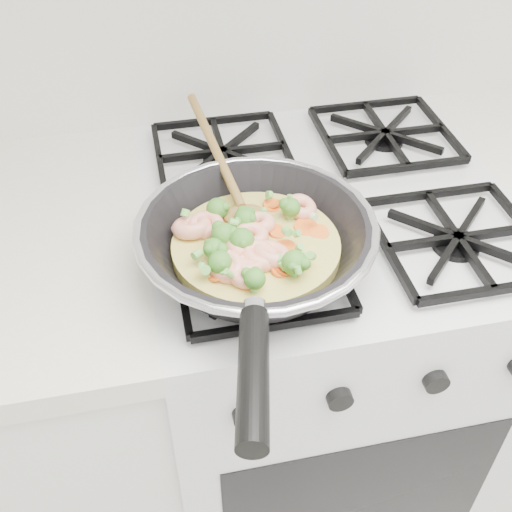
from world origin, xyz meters
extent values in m
cube|color=silver|center=(0.00, 1.70, 0.45)|extent=(0.60, 0.60, 0.90)
cube|color=black|center=(0.00, 1.40, 0.45)|extent=(0.48, 0.00, 0.40)
cube|color=black|center=(0.00, 1.70, 0.91)|extent=(0.56, 0.56, 0.02)
torus|color=silver|center=(-0.15, 1.56, 0.98)|extent=(0.33, 0.33, 0.01)
cylinder|color=black|center=(-0.20, 1.32, 0.98)|extent=(0.07, 0.18, 0.03)
cylinder|color=#D5CA5D|center=(-0.15, 1.56, 0.95)|extent=(0.23, 0.23, 0.02)
ellipsoid|color=olive|center=(-0.16, 1.61, 0.97)|extent=(0.05, 0.07, 0.02)
cylinder|color=olive|center=(-0.18, 1.75, 0.99)|extent=(0.05, 0.27, 0.05)
torus|color=#FAB194|center=(-0.17, 1.51, 0.97)|extent=(0.06, 0.06, 0.02)
torus|color=#FAB194|center=(-0.17, 1.55, 0.97)|extent=(0.07, 0.07, 0.03)
torus|color=#FAB194|center=(-0.14, 1.59, 0.97)|extent=(0.06, 0.06, 0.02)
torus|color=#FAB194|center=(-0.16, 1.56, 0.97)|extent=(0.05, 0.06, 0.03)
torus|color=#FAB194|center=(-0.16, 1.52, 0.97)|extent=(0.08, 0.08, 0.02)
torus|color=#FAB194|center=(-0.19, 1.54, 0.97)|extent=(0.07, 0.07, 0.03)
torus|color=#FAB194|center=(-0.21, 1.60, 0.97)|extent=(0.07, 0.07, 0.03)
torus|color=#FAB194|center=(-0.18, 1.49, 0.97)|extent=(0.07, 0.07, 0.02)
torus|color=#FAB194|center=(-0.14, 1.52, 0.97)|extent=(0.08, 0.08, 0.03)
torus|color=#FAB194|center=(-0.23, 1.60, 0.97)|extent=(0.06, 0.06, 0.03)
torus|color=#FAB194|center=(-0.07, 1.61, 0.97)|extent=(0.06, 0.06, 0.02)
torus|color=#FAB194|center=(-0.20, 1.51, 0.97)|extent=(0.07, 0.07, 0.03)
ellipsoid|color=#4C8E2E|center=(-0.09, 1.60, 0.98)|extent=(0.04, 0.04, 0.03)
ellipsoid|color=#4C8E2E|center=(-0.16, 1.59, 0.98)|extent=(0.04, 0.04, 0.03)
ellipsoid|color=#4C8E2E|center=(-0.17, 1.47, 0.98)|extent=(0.04, 0.04, 0.03)
ellipsoid|color=#4C8E2E|center=(-0.19, 1.62, 0.98)|extent=(0.04, 0.04, 0.03)
ellipsoid|color=#4C8E2E|center=(-0.20, 1.56, 0.98)|extent=(0.04, 0.04, 0.03)
ellipsoid|color=#4C8E2E|center=(-0.12, 1.49, 0.98)|extent=(0.04, 0.04, 0.03)
ellipsoid|color=#4C8E2E|center=(-0.17, 1.54, 0.98)|extent=(0.04, 0.04, 0.03)
ellipsoid|color=#4C8E2E|center=(-0.21, 1.53, 0.98)|extent=(0.04, 0.04, 0.03)
ellipsoid|color=#4C8E2E|center=(-0.21, 1.51, 0.98)|extent=(0.04, 0.04, 0.03)
cylinder|color=orange|center=(-0.20, 1.62, 0.96)|extent=(0.03, 0.03, 0.01)
cylinder|color=orange|center=(-0.18, 1.49, 0.96)|extent=(0.04, 0.04, 0.00)
cylinder|color=orange|center=(-0.18, 1.49, 0.96)|extent=(0.04, 0.04, 0.01)
cylinder|color=orange|center=(-0.11, 1.63, 0.96)|extent=(0.04, 0.04, 0.01)
cylinder|color=orange|center=(-0.13, 1.50, 0.96)|extent=(0.03, 0.03, 0.01)
cylinder|color=orange|center=(-0.08, 1.57, 0.96)|extent=(0.04, 0.04, 0.01)
cylinder|color=orange|center=(-0.12, 1.54, 0.96)|extent=(0.04, 0.04, 0.01)
cylinder|color=orange|center=(-0.20, 1.53, 0.96)|extent=(0.03, 0.03, 0.01)
cylinder|color=orange|center=(-0.11, 1.64, 0.96)|extent=(0.03, 0.03, 0.01)
cylinder|color=orange|center=(-0.21, 1.50, 0.96)|extent=(0.03, 0.03, 0.01)
cylinder|color=orange|center=(-0.12, 1.57, 0.96)|extent=(0.04, 0.04, 0.00)
cylinder|color=orange|center=(-0.19, 1.60, 0.96)|extent=(0.04, 0.04, 0.01)
cylinder|color=orange|center=(-0.13, 1.50, 0.96)|extent=(0.04, 0.04, 0.01)
cylinder|color=orange|center=(-0.06, 1.56, 0.96)|extent=(0.03, 0.03, 0.01)
cylinder|color=orange|center=(-0.14, 1.59, 0.96)|extent=(0.03, 0.03, 0.01)
cylinder|color=#6DBC4B|center=(-0.09, 1.49, 0.98)|extent=(0.01, 0.01, 0.01)
cylinder|color=#6DBC4B|center=(-0.17, 1.47, 0.98)|extent=(0.01, 0.01, 0.01)
cylinder|color=#6DBC4B|center=(-0.13, 1.49, 0.97)|extent=(0.01, 0.01, 0.01)
cylinder|color=#6DBC4B|center=(-0.18, 1.57, 0.98)|extent=(0.01, 0.01, 0.01)
cylinder|color=#6DBC4B|center=(-0.09, 1.62, 0.97)|extent=(0.01, 0.01, 0.01)
cylinder|color=#6DBC4B|center=(-0.23, 1.50, 0.98)|extent=(0.01, 0.01, 0.01)
cylinder|color=#6DBC4B|center=(-0.12, 1.46, 0.98)|extent=(0.01, 0.01, 0.01)
cylinder|color=#6DBC4B|center=(-0.12, 1.64, 0.97)|extent=(0.01, 0.01, 0.01)
cylinder|color=#6DBC4B|center=(-0.20, 1.51, 0.98)|extent=(0.01, 0.01, 0.01)
cylinder|color=#C1E29F|center=(-0.07, 1.57, 0.98)|extent=(0.01, 0.01, 0.01)
cylinder|color=#6DBC4B|center=(-0.23, 1.50, 0.98)|extent=(0.01, 0.01, 0.01)
cylinder|color=#6DBC4B|center=(-0.24, 1.61, 0.98)|extent=(0.01, 0.01, 0.01)
cylinder|color=#6DBC4B|center=(-0.21, 1.49, 0.97)|extent=(0.01, 0.01, 0.01)
cylinder|color=#6DBC4B|center=(-0.17, 1.58, 0.98)|extent=(0.01, 0.01, 0.01)
cylinder|color=#6DBC4B|center=(-0.13, 1.50, 0.97)|extent=(0.01, 0.01, 0.01)
cylinder|color=#6DBC4B|center=(-0.10, 1.50, 0.98)|extent=(0.01, 0.01, 0.01)
cylinder|color=#6DBC4B|center=(-0.10, 1.52, 0.97)|extent=(0.01, 0.01, 0.01)
cylinder|color=#6DBC4B|center=(-0.24, 1.53, 0.97)|extent=(0.01, 0.01, 0.01)
cylinder|color=#6DBC4B|center=(-0.11, 1.54, 0.98)|extent=(0.01, 0.01, 0.01)
cylinder|color=#6DBC4B|center=(-0.10, 1.54, 0.98)|extent=(0.01, 0.01, 0.01)
cylinder|color=#6DBC4B|center=(-0.20, 1.48, 0.98)|extent=(0.01, 0.01, 0.01)
cylinder|color=#6DBC4B|center=(-0.13, 1.60, 0.98)|extent=(0.01, 0.01, 0.01)
camera|label=1|loc=(-0.28, 0.93, 1.51)|focal=43.67mm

